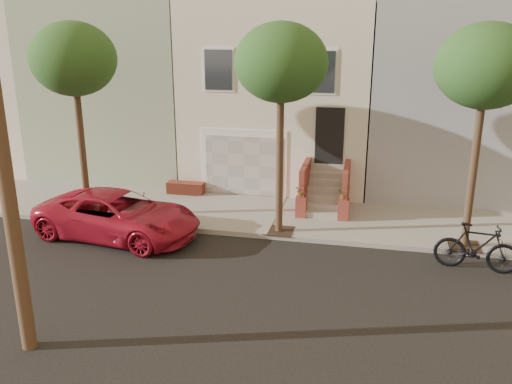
# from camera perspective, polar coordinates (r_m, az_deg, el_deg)

# --- Properties ---
(ground) EXTENTS (90.00, 90.00, 0.00)m
(ground) POSITION_cam_1_polar(r_m,az_deg,el_deg) (14.03, -4.53, -10.09)
(ground) COLOR black
(ground) RESTS_ON ground
(sidewalk) EXTENTS (40.00, 3.70, 0.15)m
(sidewalk) POSITION_cam_1_polar(r_m,az_deg,el_deg) (18.74, 0.13, -2.42)
(sidewalk) COLOR #9B978D
(sidewalk) RESTS_ON ground
(house_row) EXTENTS (33.10, 11.70, 7.00)m
(house_row) POSITION_cam_1_polar(r_m,az_deg,el_deg) (23.51, 3.19, 10.66)
(house_row) COLOR beige
(house_row) RESTS_ON sidewalk
(tree_left) EXTENTS (2.70, 2.57, 6.30)m
(tree_left) POSITION_cam_1_polar(r_m,az_deg,el_deg) (18.28, -18.44, 12.86)
(tree_left) COLOR #2D2116
(tree_left) RESTS_ON sidewalk
(tree_mid) EXTENTS (2.70, 2.57, 6.30)m
(tree_mid) POSITION_cam_1_polar(r_m,az_deg,el_deg) (16.03, 2.62, 13.15)
(tree_mid) COLOR #2D2116
(tree_mid) RESTS_ON sidewalk
(tree_right) EXTENTS (2.70, 2.57, 6.30)m
(tree_right) POSITION_cam_1_polar(r_m,az_deg,el_deg) (16.05, 22.80, 11.83)
(tree_right) COLOR #2D2116
(tree_right) RESTS_ON sidewalk
(pickup_truck) EXTENTS (5.42, 3.08, 1.43)m
(pickup_truck) POSITION_cam_1_polar(r_m,az_deg,el_deg) (17.42, -14.16, -2.35)
(pickup_truck) COLOR #AF162C
(pickup_truck) RESTS_ON ground
(motorcycle) EXTENTS (2.26, 0.90, 1.32)m
(motorcycle) POSITION_cam_1_polar(r_m,az_deg,el_deg) (15.87, 21.98, -5.36)
(motorcycle) COLOR black
(motorcycle) RESTS_ON ground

